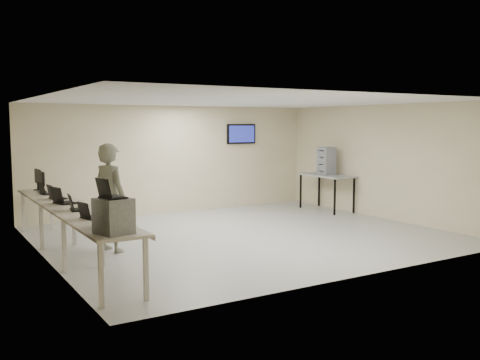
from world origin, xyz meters
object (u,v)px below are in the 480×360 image
equipment_box (114,216)px  side_table (327,177)px  soldier (110,198)px  workbench (70,211)px

equipment_box → side_table: (7.25, 4.28, -0.23)m
equipment_box → soldier: soldier is taller
soldier → side_table: 6.63m
soldier → side_table: soldier is taller
soldier → side_table: bearing=-99.8°
side_table → soldier: bearing=-166.3°
soldier → side_table: (6.44, 1.57, -0.09)m
workbench → side_table: bearing=12.8°
equipment_box → soldier: bearing=59.5°
side_table → equipment_box: bearing=-149.5°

